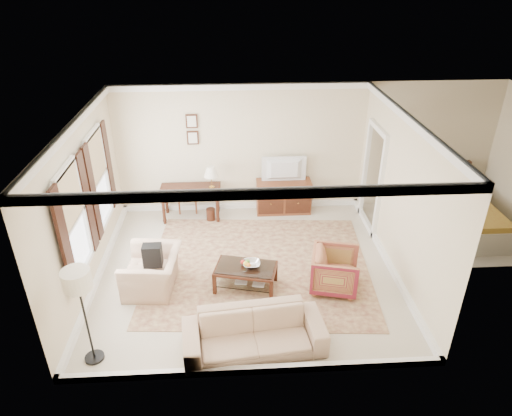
{
  "coord_description": "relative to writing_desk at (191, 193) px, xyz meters",
  "views": [
    {
      "loc": [
        -0.24,
        -7.0,
        5.12
      ],
      "look_at": [
        0.2,
        0.3,
        1.15
      ],
      "focal_mm": 32.0,
      "sensor_mm": 36.0,
      "label": 1
    }
  ],
  "objects": [
    {
      "name": "coffee_table",
      "position": [
        1.11,
        -2.6,
        -0.28
      ],
      "size": [
        1.17,
        0.85,
        0.45
      ],
      "rotation": [
        0.0,
        0.0,
        -0.24
      ],
      "color": "#3B1B10",
      "rests_on": "room_shell"
    },
    {
      "name": "sofa",
      "position": [
        1.17,
        -4.06,
        -0.21
      ],
      "size": [
        2.14,
        0.83,
        0.81
      ],
      "primitive_type": "imported",
      "rotation": [
        0.0,
        0.0,
        0.11
      ],
      "color": "tan",
      "rests_on": "room_shell"
    },
    {
      "name": "desk_lamp",
      "position": [
        0.48,
        0.0,
        0.36
      ],
      "size": [
        0.32,
        0.32,
        0.5
      ],
      "primitive_type": null,
      "color": "silver",
      "rests_on": "writing_desk"
    },
    {
      "name": "book_a",
      "position": [
        0.93,
        -2.58,
        -0.44
      ],
      "size": [
        0.28,
        0.09,
        0.38
      ],
      "primitive_type": "imported",
      "rotation": [
        0.0,
        0.0,
        -0.18
      ],
      "color": "brown",
      "rests_on": "coffee_table"
    },
    {
      "name": "club_armchair",
      "position": [
        -0.52,
        -2.49,
        -0.15
      ],
      "size": [
        0.78,
        1.12,
        0.93
      ],
      "primitive_type": "imported",
      "rotation": [
        0.0,
        0.0,
        -1.66
      ],
      "color": "tan",
      "rests_on": "room_shell"
    },
    {
      "name": "fruit_bowl",
      "position": [
        1.22,
        -2.58,
        -0.12
      ],
      "size": [
        0.42,
        0.42,
        0.1
      ],
      "primitive_type": "imported",
      "color": "silver",
      "rests_on": "coffee_table"
    },
    {
      "name": "room_shell",
      "position": [
        1.14,
        -2.07,
        1.86
      ],
      "size": [
        5.51,
        5.01,
        2.91
      ],
      "color": "beige",
      "rests_on": "ground"
    },
    {
      "name": "annex_bedroom",
      "position": [
        5.63,
        -0.92,
        -0.28
      ],
      "size": [
        3.0,
        2.7,
        2.9
      ],
      "color": "beige",
      "rests_on": "ground"
    },
    {
      "name": "book_b",
      "position": [
        1.24,
        -2.66,
        -0.44
      ],
      "size": [
        0.28,
        0.1,
        0.38
      ],
      "primitive_type": "imported",
      "rotation": [
        0.0,
        0.0,
        -0.26
      ],
      "color": "brown",
      "rests_on": "coffee_table"
    },
    {
      "name": "backpack",
      "position": [
        -0.48,
        -2.48,
        0.1
      ],
      "size": [
        0.24,
        0.33,
        0.4
      ],
      "primitive_type": "cube",
      "rotation": [
        0.0,
        0.0,
        -1.5
      ],
      "color": "black",
      "rests_on": "club_armchair"
    },
    {
      "name": "floor_lamp",
      "position": [
        -1.17,
        -4.12,
        0.7
      ],
      "size": [
        0.39,
        0.39,
        1.57
      ],
      "color": "black",
      "rests_on": "room_shell"
    },
    {
      "name": "window_rear",
      "position": [
        -1.56,
        -1.17,
        0.93
      ],
      "size": [
        0.12,
        1.56,
        1.8
      ],
      "primitive_type": null,
      "color": "#CCB284",
      "rests_on": "room_shell"
    },
    {
      "name": "writing_desk",
      "position": [
        0.0,
        0.0,
        0.0
      ],
      "size": [
        1.33,
        0.66,
        0.73
      ],
      "color": "#3B1B10",
      "rests_on": "room_shell"
    },
    {
      "name": "striped_armchair",
      "position": [
        2.67,
        -2.7,
        -0.21
      ],
      "size": [
        0.91,
        0.95,
        0.81
      ],
      "primitive_type": "imported",
      "rotation": [
        0.0,
        0.0,
        1.33
      ],
      "color": "maroon",
      "rests_on": "room_shell"
    },
    {
      "name": "framed_prints",
      "position": [
        0.1,
        0.4,
        1.32
      ],
      "size": [
        0.25,
        0.04,
        0.68
      ],
      "primitive_type": null,
      "color": "#3B1B10",
      "rests_on": "room_shell"
    },
    {
      "name": "sideboard",
      "position": [
        2.09,
        0.17,
        -0.24
      ],
      "size": [
        1.23,
        0.47,
        0.76
      ],
      "primitive_type": "cube",
      "color": "brown",
      "rests_on": "room_shell"
    },
    {
      "name": "rug",
      "position": [
        1.38,
        -1.99,
        -0.61
      ],
      "size": [
        4.37,
        3.83,
        0.01
      ],
      "primitive_type": "cube",
      "rotation": [
        0.0,
        0.0,
        -0.07
      ],
      "color": "#591D1E",
      "rests_on": "room_shell"
    },
    {
      "name": "tv",
      "position": [
        2.09,
        0.15,
        0.61
      ],
      "size": [
        0.94,
        0.54,
        0.12
      ],
      "primitive_type": "imported",
      "rotation": [
        0.0,
        0.0,
        3.14
      ],
      "color": "black",
      "rests_on": "sideboard"
    },
    {
      "name": "doorway",
      "position": [
        3.85,
        -0.57,
        0.46
      ],
      "size": [
        0.1,
        1.12,
        2.25
      ],
      "primitive_type": null,
      "color": "white",
      "rests_on": "room_shell"
    },
    {
      "name": "desk_chair",
      "position": [
        -0.1,
        0.35,
        -0.09
      ],
      "size": [
        0.47,
        0.47,
        1.05
      ],
      "primitive_type": null,
      "rotation": [
        0.0,
        0.0,
        -0.04
      ],
      "color": "brown",
      "rests_on": "room_shell"
    },
    {
      "name": "window_front",
      "position": [
        -1.56,
        -2.77,
        0.93
      ],
      "size": [
        0.12,
        1.56,
        1.8
      ],
      "primitive_type": null,
      "color": "#CCB284",
      "rests_on": "room_shell"
    }
  ]
}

